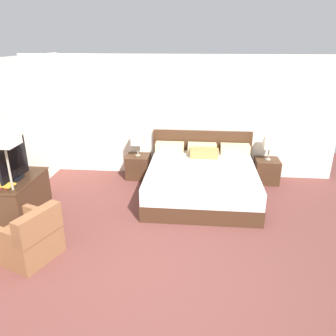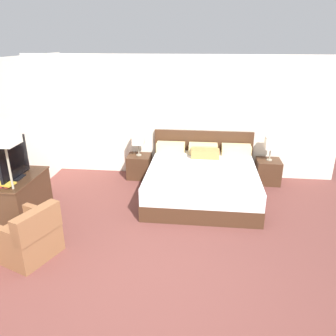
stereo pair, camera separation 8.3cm
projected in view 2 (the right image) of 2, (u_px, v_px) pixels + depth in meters
ground_plane at (153, 283)px, 3.99m from camera, size 10.64×10.64×0.00m
wall_back at (178, 117)px, 6.84m from camera, size 6.55×0.06×2.51m
bed at (202, 180)px, 6.13m from camera, size 2.06×2.11×1.01m
nightstand_left at (139, 166)px, 6.99m from camera, size 0.48×0.46×0.49m
nightstand_right at (268, 171)px, 6.71m from camera, size 0.48×0.46×0.49m
table_lamp_left at (138, 139)px, 6.77m from camera, size 0.23×0.23×0.50m
table_lamp_right at (271, 143)px, 6.49m from camera, size 0.23×0.23×0.50m
dresser at (21, 197)px, 5.33m from camera, size 0.55×1.09×0.72m
tv at (14, 160)px, 5.08m from camera, size 0.18×0.77×0.62m
book_red_cover at (5, 185)px, 4.90m from camera, size 0.20×0.15×0.03m
book_blue_cover at (6, 184)px, 4.89m from camera, size 0.28×0.21×0.03m
armchair_by_window at (28, 238)px, 4.40m from camera, size 0.89×0.88×0.76m
floor_lamp at (4, 142)px, 4.56m from camera, size 0.35×0.35×1.70m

